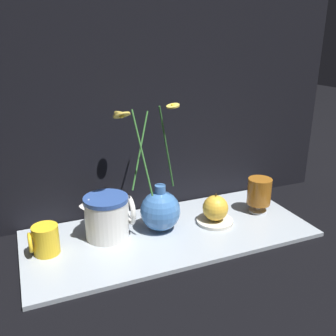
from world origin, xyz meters
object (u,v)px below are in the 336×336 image
vase_with_flowers (160,209)px  ceramic_pitcher (108,215)px  orange_fruit (215,207)px  yellow_mug (45,240)px  tea_glass (259,192)px

vase_with_flowers → ceramic_pitcher: 0.15m
vase_with_flowers → ceramic_pitcher: bearing=173.5°
ceramic_pitcher → orange_fruit: 0.33m
yellow_mug → orange_fruit: bearing=-2.0°
ceramic_pitcher → vase_with_flowers: bearing=-6.5°
vase_with_flowers → tea_glass: size_ratio=3.33×
yellow_mug → ceramic_pitcher: (0.18, 0.02, 0.03)m
yellow_mug → tea_glass: 0.67m
yellow_mug → ceramic_pitcher: 0.18m
ceramic_pitcher → orange_fruit: (0.32, -0.04, -0.02)m
vase_with_flowers → ceramic_pitcher: size_ratio=2.55×
vase_with_flowers → yellow_mug: 0.33m
tea_glass → orange_fruit: (-0.17, -0.01, -0.02)m
ceramic_pitcher → tea_glass: 0.49m
yellow_mug → tea_glass: bearing=-0.7°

